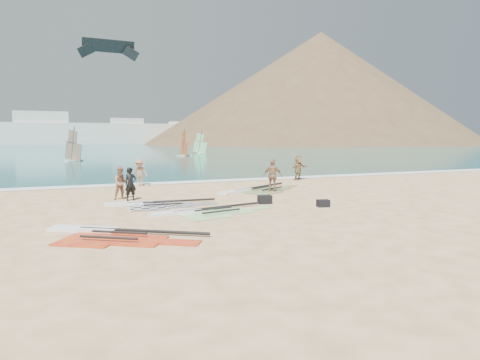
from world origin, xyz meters
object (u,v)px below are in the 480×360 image
object	(u,v)px
beachgoer_left	(121,183)
beachgoer_back	(273,176)
beachgoer_right	(298,168)
rig_green	(203,212)
rig_orange	(256,190)
gear_bag_far	(323,203)
beachgoer_mid	(140,173)
rig_red	(107,235)
person_wetsuit	(131,184)
gear_bag_near	(265,199)
rig_grey	(152,205)

from	to	relation	value
beachgoer_left	beachgoer_back	bearing A→B (deg)	-13.92
beachgoer_left	beachgoer_right	size ratio (longest dim) A/B	0.91
rig_green	beachgoer_back	xyz separation A→B (m)	(5.26, 4.46, 0.87)
rig_orange	rig_green	bearing A→B (deg)	-161.40
rig_orange	gear_bag_far	xyz separation A→B (m)	(0.70, -5.74, 0.11)
rig_orange	beachgoer_mid	bearing A→B (deg)	110.89
rig_orange	gear_bag_far	size ratio (longest dim) A/B	11.00
rig_red	beachgoer_right	bearing A→B (deg)	72.85
person_wetsuit	rig_red	bearing A→B (deg)	-117.25
beachgoer_mid	beachgoer_right	bearing A→B (deg)	28.31
beachgoer_left	rig_green	bearing A→B (deg)	-71.67
beachgoer_back	gear_bag_far	bearing A→B (deg)	132.22
rig_orange	person_wetsuit	bearing A→B (deg)	156.82
gear_bag_near	beachgoer_left	bearing A→B (deg)	148.25
rig_orange	gear_bag_near	xyz separation A→B (m)	(-1.32, -4.02, 0.14)
gear_bag_far	beachgoer_left	world-z (taller)	beachgoer_left
gear_bag_near	gear_bag_far	xyz separation A→B (m)	(2.02, -1.72, -0.03)
rig_red	beachgoer_left	size ratio (longest dim) A/B	2.97
gear_bag_near	beachgoer_mid	distance (m)	9.79
rig_red	person_wetsuit	size ratio (longest dim) A/B	2.98
rig_green	gear_bag_near	size ratio (longest dim) A/B	8.58
rig_red	beachgoer_back	bearing A→B (deg)	68.76
beachgoer_mid	rig_orange	bearing A→B (deg)	-7.76
gear_bag_far	beachgoer_right	bearing A→B (deg)	66.11
rig_green	rig_red	xyz separation A→B (m)	(-3.80, -2.43, 0.00)
beachgoer_right	person_wetsuit	bearing A→B (deg)	-179.09
rig_orange	gear_bag_far	world-z (taller)	gear_bag_far
rig_green	beachgoer_left	size ratio (longest dim) A/B	3.21
rig_grey	gear_bag_near	xyz separation A→B (m)	(4.91, -1.29, 0.14)
rig_grey	person_wetsuit	size ratio (longest dim) A/B	3.13
rig_red	beachgoer_right	world-z (taller)	beachgoer_right
rig_red	gear_bag_near	xyz separation A→B (m)	(7.10, 3.70, 0.14)
rig_orange	beachgoer_left	xyz separation A→B (m)	(-7.32, -0.31, 0.75)
rig_orange	beachgoer_left	bearing A→B (deg)	152.09
person_wetsuit	beachgoer_mid	size ratio (longest dim) A/B	0.94
rig_red	beachgoer_left	bearing A→B (deg)	113.09
gear_bag_near	beachgoer_left	xyz separation A→B (m)	(-6.00, 3.71, 0.61)
gear_bag_near	beachgoer_back	bearing A→B (deg)	58.35
rig_green	rig_orange	distance (m)	7.02
rig_red	beachgoer_back	xyz separation A→B (m)	(9.06, 6.89, 0.87)
person_wetsuit	beachgoer_left	distance (m)	0.68
rig_grey	beachgoer_right	bearing A→B (deg)	35.03
rig_orange	beachgoer_mid	distance (m)	7.48
person_wetsuit	beachgoer_back	bearing A→B (deg)	-14.79
beachgoer_left	beachgoer_back	xyz separation A→B (m)	(7.97, -0.52, 0.11)
rig_grey	gear_bag_near	bearing A→B (deg)	-11.02
rig_green	beachgoer_right	world-z (taller)	beachgoer_right
rig_grey	gear_bag_far	world-z (taller)	gear_bag_far
beachgoer_back	rig_orange	bearing A→B (deg)	-10.47
rig_grey	beachgoer_back	distance (m)	7.19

